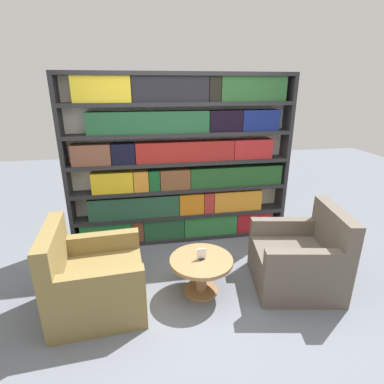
# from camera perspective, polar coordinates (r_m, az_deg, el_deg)

# --- Properties ---
(ground_plane) EXTENTS (14.00, 14.00, 0.00)m
(ground_plane) POSITION_cam_1_polar(r_m,az_deg,el_deg) (3.31, 2.00, -20.30)
(ground_plane) COLOR slate
(bookshelf) EXTENTS (3.02, 0.30, 2.29)m
(bookshelf) POSITION_cam_1_polar(r_m,az_deg,el_deg) (4.09, -2.01, 5.58)
(bookshelf) COLOR silver
(bookshelf) RESTS_ON ground_plane
(armchair_left) EXTENTS (0.93, 0.90, 0.91)m
(armchair_left) POSITION_cam_1_polar(r_m,az_deg,el_deg) (3.22, -18.25, -15.85)
(armchair_left) COLOR olive
(armchair_left) RESTS_ON ground_plane
(armchair_right) EXTENTS (1.01, 0.99, 0.91)m
(armchair_right) POSITION_cam_1_polar(r_m,az_deg,el_deg) (3.59, 19.72, -12.09)
(armchair_right) COLOR brown
(armchair_right) RESTS_ON ground_plane
(coffee_table) EXTENTS (0.67, 0.67, 0.41)m
(coffee_table) POSITION_cam_1_polar(r_m,az_deg,el_deg) (3.28, 1.77, -14.33)
(coffee_table) COLOR olive
(coffee_table) RESTS_ON ground_plane
(table_sign) EXTENTS (0.10, 0.06, 0.12)m
(table_sign) POSITION_cam_1_polar(r_m,az_deg,el_deg) (3.19, 1.80, -11.87)
(table_sign) COLOR black
(table_sign) RESTS_ON coffee_table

